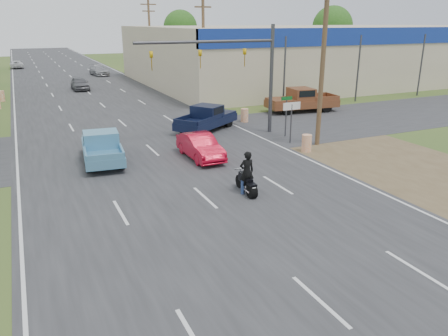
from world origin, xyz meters
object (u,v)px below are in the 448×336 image
rider (247,174)px  brown_pickup (300,100)px  motorcycle (247,185)px  blue_pickup (102,146)px  distant_car_grey (80,83)px  distant_car_white (17,65)px  navy_pickup (207,118)px  red_convertible (200,147)px  distant_car_silver (99,70)px

rider → brown_pickup: bearing=-128.4°
motorcycle → blue_pickup: bearing=126.0°
motorcycle → distant_car_grey: 34.89m
distant_car_grey → blue_pickup: bearing=-95.7°
distant_car_grey → distant_car_white: size_ratio=0.99×
blue_pickup → navy_pickup: navy_pickup is taller
rider → red_convertible: bearing=-88.4°
brown_pickup → distant_car_silver: brown_pickup is taller
blue_pickup → distant_car_silver: (6.84, 40.50, -0.15)m
blue_pickup → red_convertible: bearing=-13.2°
navy_pickup → distant_car_white: navy_pickup is taller
distant_car_grey → motorcycle: bearing=-86.7°
navy_pickup → distant_car_silver: size_ratio=1.14×
red_convertible → rider: rider is taller
motorcycle → red_convertible: bearing=91.6°
red_convertible → distant_car_silver: distant_car_silver is taller
red_convertible → blue_pickup: (-4.96, 1.71, 0.17)m
rider → navy_pickup: rider is taller
brown_pickup → distant_car_white: bearing=29.9°
distant_car_silver → motorcycle: bearing=-98.1°
motorcycle → distant_car_white: size_ratio=0.46×
blue_pickup → distant_car_silver: size_ratio=1.09×
motorcycle → distant_car_white: 64.10m
blue_pickup → rider: bearing=-51.0°
red_convertible → blue_pickup: size_ratio=0.79×
motorcycle → rider: rider is taller
distant_car_silver → navy_pickup: bearing=-94.0°
brown_pickup → distant_car_grey: brown_pickup is taller
distant_car_white → distant_car_silver: bearing=122.2°
distant_car_silver → brown_pickup: bearing=-78.2°
navy_pickup → brown_pickup: (9.49, 2.67, 0.12)m
motorcycle → distant_car_grey: (-2.33, 34.81, 0.27)m
distant_car_silver → distant_car_white: (-10.34, 15.65, -0.10)m
motorcycle → distant_car_grey: distant_car_grey is taller
motorcycle → blue_pickup: 8.85m
red_convertible → motorcycle: (-0.13, -5.70, -0.23)m
red_convertible → distant_car_white: bearing=97.8°
motorcycle → distant_car_grey: size_ratio=0.46×
red_convertible → motorcycle: 5.71m
brown_pickup → blue_pickup: bearing=118.6°
rider → distant_car_grey: bearing=-83.3°
blue_pickup → distant_car_white: blue_pickup is taller
motorcycle → rider: size_ratio=1.06×
navy_pickup → brown_pickup: size_ratio=0.88×
rider → distant_car_white: bearing=-79.7°
rider → distant_car_grey: 34.85m
red_convertible → navy_pickup: size_ratio=0.75×
motorcycle → distant_car_white: (-8.33, 63.55, 0.15)m
motorcycle → distant_car_silver: distant_car_silver is taller
red_convertible → brown_pickup: size_ratio=0.66×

